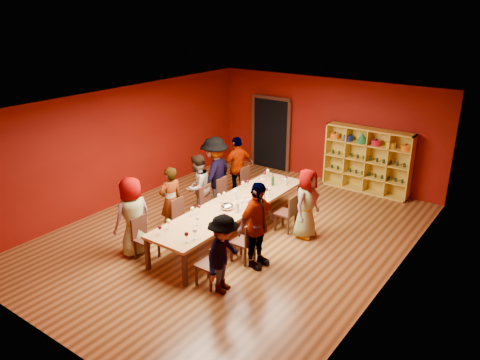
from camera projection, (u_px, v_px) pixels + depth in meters
The scene contains 48 objects.
room_shell at pixel (233, 173), 10.12m from camera, with size 7.10×9.10×3.04m.
tasting_table at pixel (233, 207), 10.41m from camera, with size 1.10×4.50×0.75m.
doorway at pixel (272, 133), 14.60m from camera, with size 1.40×0.17×2.30m.
shelving_unit at pixel (368, 157), 12.82m from camera, with size 2.40×0.40×1.80m.
chair_person_left_0 at pixel (143, 235), 9.56m from camera, with size 0.42×0.42×0.89m.
person_left_0 at pixel (133, 217), 9.59m from camera, with size 0.83×0.45×1.69m, color white.
chair_person_left_1 at pixel (182, 216), 10.43m from camera, with size 0.42×0.42×0.89m.
person_left_1 at pixel (171, 201), 10.50m from camera, with size 0.58×0.42×1.59m, color #547CAD.
chair_person_left_2 at pixel (209, 202), 11.15m from camera, with size 0.42×0.42×0.89m.
person_left_2 at pixel (198, 187), 11.23m from camera, with size 0.78×0.43×1.61m, color silver.
chair_person_left_3 at pixel (225, 194), 11.65m from camera, with size 0.42×0.42×0.89m.
person_left_3 at pixel (215, 174), 11.67m from camera, with size 1.22×0.50×1.89m, color white.
chair_person_left_4 at pixel (248, 182), 12.42m from camera, with size 0.42×0.42×0.89m.
person_left_4 at pixel (238, 167), 12.49m from camera, with size 0.98×0.45×1.67m, color #CF8B94.
chair_person_right_0 at pixel (212, 263), 8.57m from camera, with size 0.42×0.42×0.89m.
person_right_0 at pixel (223, 254), 8.33m from camera, with size 0.98×0.40×1.51m, color #C4838A.
chair_person_right_1 at pixel (246, 240), 9.39m from camera, with size 0.42×0.42×0.89m.
person_right_1 at pixel (257, 225), 9.11m from camera, with size 1.05×0.48×1.79m, color white.
chair_person_right_3 at pixel (289, 211), 10.67m from camera, with size 0.42×0.42×0.89m.
person_right_3 at pixel (306, 204), 10.32m from camera, with size 0.78×0.43×1.60m, color pink.
wine_glass_0 at pixel (195, 231), 8.84m from camera, with size 0.09×0.09×0.22m.
wine_glass_1 at pixel (269, 190), 10.81m from camera, with size 0.09×0.09×0.21m.
wine_glass_2 at pixel (199, 207), 9.95m from camera, with size 0.07×0.07×0.18m.
wine_glass_3 at pixel (192, 209), 9.79m from camera, with size 0.09×0.09×0.21m.
wine_glass_4 at pixel (267, 190), 10.81m from camera, with size 0.08×0.08×0.21m.
wine_glass_5 at pixel (224, 215), 9.56m from camera, with size 0.07×0.07×0.18m.
wine_glass_6 at pixel (217, 218), 9.40m from camera, with size 0.08×0.08×0.21m.
wine_glass_7 at pixel (243, 183), 11.23m from camera, with size 0.08×0.08×0.20m.
wine_glass_8 at pixel (245, 197), 10.47m from camera, with size 0.07×0.07×0.18m.
wine_glass_9 at pixel (268, 171), 11.98m from camera, with size 0.09×0.09×0.22m.
wine_glass_10 at pixel (168, 222), 9.21m from camera, with size 0.09×0.09×0.22m.
wine_glass_11 at pixel (286, 178), 11.56m from camera, with size 0.08×0.08×0.19m.
wine_glass_12 at pixel (224, 194), 10.64m from camera, with size 0.07×0.07×0.18m.
wine_glass_13 at pixel (248, 182), 11.34m from camera, with size 0.07×0.07×0.18m.
wine_glass_14 at pixel (265, 173), 11.86m from camera, with size 0.08×0.08×0.20m.
wine_glass_15 at pixel (248, 201), 10.18m from camera, with size 0.08×0.08×0.21m.
wine_glass_16 at pixel (160, 228), 9.02m from camera, with size 0.08×0.08×0.19m.
wine_glass_17 at pixel (197, 219), 9.39m from camera, with size 0.08×0.08×0.20m.
wine_glass_18 at pixel (262, 180), 11.45m from camera, with size 0.08×0.08×0.19m.
wine_glass_19 at pixel (186, 235), 8.73m from camera, with size 0.08×0.08×0.21m.
wine_glass_20 at pixel (221, 202), 10.11m from camera, with size 0.09×0.09×0.21m.
wine_glass_21 at pixel (219, 196), 10.48m from camera, with size 0.08×0.08×0.20m.
wine_glass_22 at pixel (286, 180), 11.43m from camera, with size 0.08×0.08×0.19m.
wine_glass_23 at pixel (242, 202), 10.15m from camera, with size 0.08×0.08×0.21m.
spittoon_bowl at pixel (227, 206), 10.14m from camera, with size 0.28×0.28×0.15m, color #B6B9BE.
carafe_a at pixel (235, 195), 10.61m from camera, with size 0.12×0.12×0.26m.
carafe_b at pixel (237, 207), 9.98m from camera, with size 0.11×0.11×0.26m.
wine_bottle at pixel (273, 181), 11.43m from camera, with size 0.08×0.08×0.31m.
Camera 1 is at (5.69, -7.63, 4.96)m, focal length 35.00 mm.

